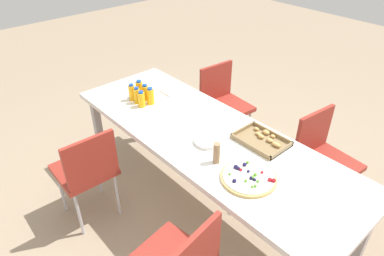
# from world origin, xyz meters

# --- Properties ---
(ground_plane) EXTENTS (12.00, 12.00, 0.00)m
(ground_plane) POSITION_xyz_m (0.00, 0.00, 0.00)
(ground_plane) COLOR gray
(party_table) EXTENTS (2.35, 0.80, 0.75)m
(party_table) POSITION_xyz_m (0.00, 0.00, 0.68)
(party_table) COLOR white
(party_table) RESTS_ON ground_plane
(chair_far_right) EXTENTS (0.44, 0.44, 0.83)m
(chair_far_right) POSITION_xyz_m (0.54, 0.72, 0.50)
(chair_far_right) COLOR maroon
(chair_far_right) RESTS_ON ground_plane
(chair_near_left) EXTENTS (0.41, 0.41, 0.83)m
(chair_near_left) POSITION_xyz_m (-0.51, -0.72, 0.50)
(chair_near_left) COLOR maroon
(chair_near_left) RESTS_ON ground_plane
(chair_far_left) EXTENTS (0.43, 0.43, 0.83)m
(chair_far_left) POSITION_xyz_m (-0.58, 0.77, 0.50)
(chair_far_left) COLOR maroon
(chair_far_left) RESTS_ON ground_plane
(juice_bottle_0) EXTENTS (0.05, 0.05, 0.15)m
(juice_bottle_0) POSITION_xyz_m (-0.77, -0.12, 0.82)
(juice_bottle_0) COLOR #FAAC14
(juice_bottle_0) RESTS_ON party_table
(juice_bottle_1) EXTENTS (0.05, 0.05, 0.14)m
(juice_bottle_1) POSITION_xyz_m (-0.71, -0.12, 0.81)
(juice_bottle_1) COLOR #F9AE14
(juice_bottle_1) RESTS_ON party_table
(juice_bottle_2) EXTENTS (0.06, 0.06, 0.14)m
(juice_bottle_2) POSITION_xyz_m (-0.63, -0.12, 0.81)
(juice_bottle_2) COLOR #F9AF14
(juice_bottle_2) RESTS_ON party_table
(juice_bottle_3) EXTENTS (0.06, 0.06, 0.15)m
(juice_bottle_3) POSITION_xyz_m (-0.78, -0.04, 0.82)
(juice_bottle_3) COLOR #F9AE14
(juice_bottle_3) RESTS_ON party_table
(juice_bottle_4) EXTENTS (0.06, 0.06, 0.14)m
(juice_bottle_4) POSITION_xyz_m (-0.70, -0.04, 0.82)
(juice_bottle_4) COLOR #F9AC14
(juice_bottle_4) RESTS_ON party_table
(juice_bottle_5) EXTENTS (0.06, 0.06, 0.14)m
(juice_bottle_5) POSITION_xyz_m (-0.62, -0.04, 0.82)
(juice_bottle_5) COLOR #FAAE14
(juice_bottle_5) RESTS_ON party_table
(fruit_pizza) EXTENTS (0.34, 0.34, 0.05)m
(fruit_pizza) POSITION_xyz_m (0.51, -0.14, 0.76)
(fruit_pizza) COLOR tan
(fruit_pizza) RESTS_ON party_table
(snack_tray) EXTENTS (0.35, 0.25, 0.04)m
(snack_tray) POSITION_xyz_m (0.32, 0.22, 0.76)
(snack_tray) COLOR olive
(snack_tray) RESTS_ON party_table
(plate_stack) EXTENTS (0.18, 0.18, 0.02)m
(plate_stack) POSITION_xyz_m (0.08, -0.07, 0.76)
(plate_stack) COLOR silver
(plate_stack) RESTS_ON party_table
(napkin_stack) EXTENTS (0.15, 0.15, 0.01)m
(napkin_stack) POSITION_xyz_m (-0.68, 0.21, 0.75)
(napkin_stack) COLOR white
(napkin_stack) RESTS_ON party_table
(cardboard_tube) EXTENTS (0.04, 0.04, 0.14)m
(cardboard_tube) POSITION_xyz_m (0.27, -0.18, 0.82)
(cardboard_tube) COLOR #9E7A56
(cardboard_tube) RESTS_ON party_table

